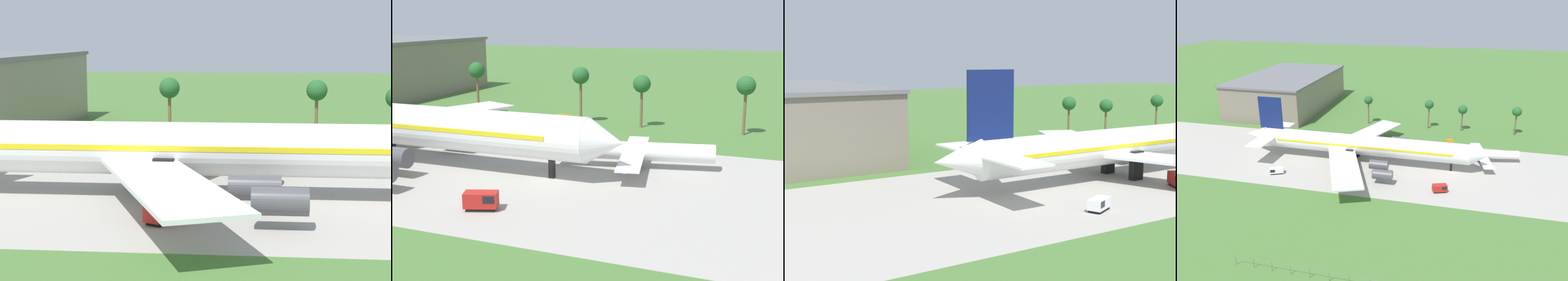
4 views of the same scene
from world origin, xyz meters
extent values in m
cylinder|color=white|center=(-28.60, 0.66, 5.86)|extent=(67.70, 6.33, 6.33)
cube|color=yellow|center=(-28.60, 0.66, 6.34)|extent=(57.55, 6.46, 0.63)
cube|color=white|center=(-30.09, -14.16, 4.75)|extent=(18.74, 30.57, 0.44)
cube|color=white|center=(-30.09, 15.48, 4.75)|extent=(18.74, 30.57, 0.44)
cylinder|color=#4C4C51|center=(-21.46, -6.94, 2.93)|extent=(5.70, 2.85, 2.85)
cylinder|color=#4C4C51|center=(-18.90, -13.28, 2.93)|extent=(5.70, 2.85, 2.85)
cylinder|color=#4C4C51|center=(-21.46, 8.26, 2.93)|extent=(5.70, 2.85, 2.85)
cylinder|color=#4C4C51|center=(-18.90, 14.59, 2.93)|extent=(5.70, 2.85, 2.85)
cube|color=black|center=(-31.98, -2.82, 2.61)|extent=(2.40, 1.20, 5.23)
cube|color=black|center=(-31.98, 4.14, 2.61)|extent=(2.40, 1.20, 5.23)
cube|color=black|center=(-30.53, -11.03, 0.20)|extent=(3.82, 5.03, 0.40)
cube|color=#B21E19|center=(-30.53, -11.03, 1.42)|extent=(4.39, 5.86, 2.05)
cube|color=black|center=(-31.25, -12.38, 1.73)|extent=(2.72, 2.68, 0.90)
cylinder|color=brown|center=(-36.79, 39.57, 4.84)|extent=(0.56, 0.56, 9.69)
sphere|color=#235B28|center=(-36.79, 39.57, 10.29)|extent=(3.60, 3.60, 3.60)
cylinder|color=brown|center=(-11.50, 39.57, 4.73)|extent=(0.56, 0.56, 9.46)
sphere|color=#235B28|center=(-11.50, 39.57, 10.06)|extent=(3.60, 3.60, 3.60)
camera|label=1|loc=(-20.83, -82.02, 19.05)|focal=65.00mm
camera|label=2|loc=(31.19, -66.00, 22.38)|focal=50.00mm
camera|label=3|loc=(-105.27, -69.61, 21.15)|focal=50.00mm
camera|label=4|loc=(2.15, -109.67, 51.33)|focal=35.00mm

